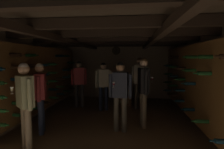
{
  "coord_description": "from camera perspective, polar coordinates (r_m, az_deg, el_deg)",
  "views": [
    {
      "loc": [
        0.56,
        -4.38,
        1.73
      ],
      "look_at": [
        -0.0,
        0.47,
        1.27
      ],
      "focal_mm": 28.29,
      "sensor_mm": 36.0,
      "label": 1
    }
  ],
  "objects": [
    {
      "name": "person_guest_near_left",
      "position": [
        3.65,
        -26.28,
        -6.82
      ],
      "size": [
        0.46,
        0.38,
        1.64
      ],
      "color": "brown",
      "rests_on": "ground_plane"
    },
    {
      "name": "person_guest_far_left",
      "position": [
        6.24,
        -10.64,
        -1.66
      ],
      "size": [
        0.51,
        0.41,
        1.62
      ],
      "color": "#2D2D33",
      "rests_on": "ground_plane"
    },
    {
      "name": "person_host_center",
      "position": [
        4.1,
        2.67,
        -5.06
      ],
      "size": [
        0.54,
        0.33,
        1.64
      ],
      "color": "#4C473D",
      "rests_on": "ground_plane"
    },
    {
      "name": "person_guest_rear_center",
      "position": [
        5.75,
        -2.79,
        -2.44
      ],
      "size": [
        0.5,
        0.41,
        1.58
      ],
      "color": "#232D4C",
      "rests_on": "ground_plane"
    },
    {
      "name": "person_guest_mid_left",
      "position": [
        4.32,
        -22.12,
        -5.14
      ],
      "size": [
        0.41,
        0.51,
        1.61
      ],
      "color": "#232D4C",
      "rests_on": "ground_plane"
    },
    {
      "name": "person_guest_far_right",
      "position": [
        5.95,
        8.89,
        -1.09
      ],
      "size": [
        0.53,
        0.33,
        1.74
      ],
      "color": "#4C473D",
      "rests_on": "ground_plane"
    },
    {
      "name": "display_bottle",
      "position": [
        6.57,
        3.15,
        -3.29
      ],
      "size": [
        0.08,
        0.08,
        0.35
      ],
      "color": "black",
      "rests_on": "wine_crate_stack"
    },
    {
      "name": "person_guest_mid_right",
      "position": [
        4.46,
        10.14,
        -3.4
      ],
      "size": [
        0.38,
        0.53,
        1.73
      ],
      "color": "brown",
      "rests_on": "ground_plane"
    },
    {
      "name": "ground_plane",
      "position": [
        4.74,
        -0.67,
        -15.99
      ],
      "size": [
        8.4,
        8.4,
        0.0
      ],
      "primitive_type": "plane",
      "color": "#8C7051"
    },
    {
      "name": "room_shell",
      "position": [
        4.69,
        -0.33,
        1.69
      ],
      "size": [
        4.72,
        6.52,
        2.41
      ],
      "color": "gray",
      "rests_on": "ground_plane"
    },
    {
      "name": "wine_crate_stack",
      "position": [
        6.62,
        4.05,
        -7.07
      ],
      "size": [
        0.52,
        0.35,
        0.6
      ],
      "color": "brown",
      "rests_on": "ground_plane"
    }
  ]
}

